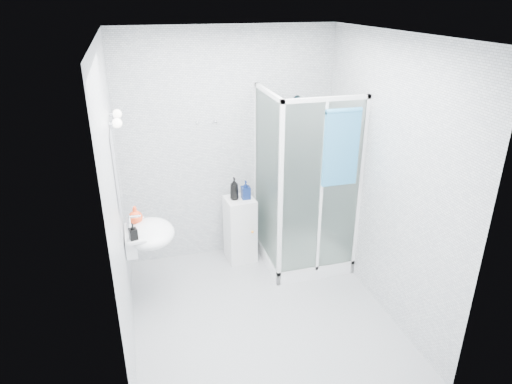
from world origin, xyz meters
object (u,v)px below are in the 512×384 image
object	(u,v)px
shampoo_bottle_a	(234,189)
storage_cabinet	(240,229)
shower_enclosure	(299,229)
shampoo_bottle_b	(246,190)
wall_basin	(147,234)
soap_dispenser_black	(133,232)
soap_dispenser_orange	(135,215)
hand_towel	(341,146)

from	to	relation	value
shampoo_bottle_a	storage_cabinet	bearing A→B (deg)	-8.09
shower_enclosure	shampoo_bottle_b	world-z (taller)	shower_enclosure
wall_basin	shower_enclosure	bearing A→B (deg)	10.81
wall_basin	storage_cabinet	world-z (taller)	wall_basin
shower_enclosure	wall_basin	xyz separation A→B (m)	(-1.66, -0.32, 0.35)
shower_enclosure	shampoo_bottle_a	distance (m)	0.86
wall_basin	shampoo_bottle_b	distance (m)	1.26
shower_enclosure	shampoo_bottle_a	world-z (taller)	shower_enclosure
shower_enclosure	storage_cabinet	xyz separation A→B (m)	(-0.61, 0.29, -0.06)
soap_dispenser_black	storage_cabinet	bearing A→B (deg)	34.22
wall_basin	soap_dispenser_orange	size ratio (longest dim) A/B	3.20
hand_towel	wall_basin	bearing A→B (deg)	177.43
shower_enclosure	soap_dispenser_black	distance (m)	1.91
storage_cabinet	shampoo_bottle_a	xyz separation A→B (m)	(-0.06, 0.01, 0.51)
shower_enclosure	shampoo_bottle_a	size ratio (longest dim) A/B	7.77
shampoo_bottle_a	shampoo_bottle_b	size ratio (longest dim) A/B	1.22
storage_cabinet	hand_towel	bearing A→B (deg)	-43.61
shampoo_bottle_b	hand_towel	bearing A→B (deg)	-40.96
shower_enclosure	storage_cabinet	size ratio (longest dim) A/B	2.60
wall_basin	soap_dispenser_orange	bearing A→B (deg)	126.34
storage_cabinet	shampoo_bottle_a	bearing A→B (deg)	167.21
shampoo_bottle_a	shower_enclosure	bearing A→B (deg)	-23.73
shower_enclosure	storage_cabinet	distance (m)	0.68
wall_basin	hand_towel	xyz separation A→B (m)	(1.89, -0.09, 0.73)
shower_enclosure	storage_cabinet	world-z (taller)	shower_enclosure
soap_dispenser_orange	storage_cabinet	bearing A→B (deg)	22.85
shower_enclosure	soap_dispenser_black	bearing A→B (deg)	-164.12
soap_dispenser_orange	soap_dispenser_black	distance (m)	0.32
soap_dispenser_orange	wall_basin	bearing A→B (deg)	-53.66
shampoo_bottle_a	shampoo_bottle_b	world-z (taller)	shampoo_bottle_a
wall_basin	soap_dispenser_orange	distance (m)	0.22
soap_dispenser_orange	soap_dispenser_black	xyz separation A→B (m)	(-0.03, -0.32, -0.01)
shower_enclosure	soap_dispenser_black	world-z (taller)	shower_enclosure
shower_enclosure	shampoo_bottle_b	size ratio (longest dim) A/B	9.47
wall_basin	storage_cabinet	bearing A→B (deg)	30.06
wall_basin	soap_dispenser_orange	xyz separation A→B (m)	(-0.09, 0.13, 0.15)
shampoo_bottle_a	soap_dispenser_orange	distance (m)	1.18
wall_basin	soap_dispenser_black	distance (m)	0.27
shower_enclosure	soap_dispenser_orange	distance (m)	1.83
shower_enclosure	shampoo_bottle_b	xyz separation A→B (m)	(-0.54, 0.28, 0.43)
hand_towel	shampoo_bottle_a	world-z (taller)	hand_towel
soap_dispenser_black	wall_basin	bearing A→B (deg)	56.86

